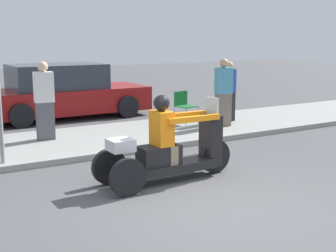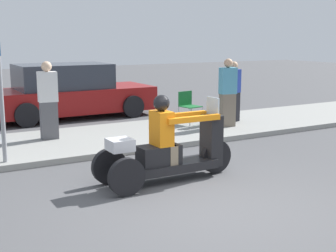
% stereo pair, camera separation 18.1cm
% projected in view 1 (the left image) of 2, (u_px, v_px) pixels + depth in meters
% --- Properties ---
extents(ground_plane, '(60.00, 60.00, 0.00)m').
position_uv_depth(ground_plane, '(212.00, 208.00, 6.42)').
color(ground_plane, '#4C4C4F').
extents(sidewalk_strip, '(28.00, 2.80, 0.12)m').
position_uv_depth(sidewalk_strip, '(88.00, 141.00, 10.28)').
color(sidewalk_strip, gray).
rests_on(sidewalk_strip, ground).
extents(motorcycle_trike, '(2.41, 0.77, 1.42)m').
position_uv_depth(motorcycle_trike, '(168.00, 151.00, 7.55)').
color(motorcycle_trike, black).
rests_on(motorcycle_trike, ground).
extents(spectator_by_tree, '(0.43, 0.31, 1.67)m').
position_uv_depth(spectator_by_tree, '(223.00, 94.00, 11.54)').
color(spectator_by_tree, '#726656').
rests_on(spectator_by_tree, sidewalk_strip).
extents(spectator_far_back, '(0.42, 0.32, 1.57)m').
position_uv_depth(spectator_far_back, '(228.00, 93.00, 12.19)').
color(spectator_far_back, black).
rests_on(spectator_far_back, sidewalk_strip).
extents(spectator_mid_group, '(0.42, 0.28, 1.68)m').
position_uv_depth(spectator_mid_group, '(44.00, 102.00, 10.01)').
color(spectator_mid_group, '#515156').
rests_on(spectator_mid_group, sidewalk_strip).
extents(folding_chair_curbside, '(0.53, 0.53, 0.82)m').
position_uv_depth(folding_chair_curbside, '(184.00, 104.00, 11.93)').
color(folding_chair_curbside, '#A5A8AD').
rests_on(folding_chair_curbside, sidewalk_strip).
extents(parked_car_lot_far, '(4.67, 2.09, 1.55)m').
position_uv_depth(parked_car_lot_far, '(63.00, 93.00, 13.43)').
color(parked_car_lot_far, maroon).
rests_on(parked_car_lot_far, ground).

